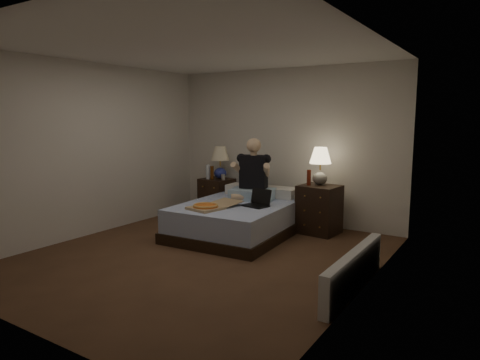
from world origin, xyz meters
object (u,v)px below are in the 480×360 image
Objects in this scene: lamp_left at (220,162)px; pizza_box at (206,206)px; nightstand_left at (217,197)px; laptop at (255,198)px; nightstand_right at (319,209)px; bed at (238,219)px; beer_bottle_right at (309,178)px; lamp_right at (320,166)px; soda_can at (223,177)px; beer_bottle_left at (212,173)px; radiator at (354,271)px; water_bottle at (208,172)px; person at (253,169)px.

lamp_left is 0.74× the size of pizza_box.
laptop is at bearing -27.58° from nightstand_left.
lamp_left is (-1.90, 0.15, 0.58)m from nightstand_right.
lamp_left is (-0.93, 0.88, 0.70)m from bed.
beer_bottle_right reaches higher than laptop.
lamp_left is 1.87m from lamp_right.
laptop is at bearing -15.09° from bed.
lamp_left is 0.30m from soda_can.
lamp_right reaches higher than beer_bottle_left.
beer_bottle_left is 1.59m from pizza_box.
radiator is (3.08, -1.83, -0.58)m from beer_bottle_left.
laptop is (-0.63, -0.80, 0.23)m from nightstand_right.
nightstand_right is at bearing -4.55° from lamp_left.
lamp_left is 1.65× the size of laptop.
water_bottle is 3.70m from radiator.
beer_bottle_left is (-1.93, -0.08, -0.22)m from lamp_right.
bed is 1.22m from nightstand_right.
laptop is (0.34, -0.07, 0.36)m from bed.
nightstand_right is at bearing 60.96° from pizza_box.
person is 2.64m from radiator.
nightstand_right reaches higher than nightstand_left.
nightstand_left is at bearing 147.71° from radiator.
lamp_right reaches higher than nightstand_left.
nightstand_right is 0.95× the size of pizza_box.
nightstand_right is at bearing 0.42° from water_bottle.
pizza_box is at bearing -106.26° from bed.
soda_can is 0.29× the size of laptop.
laptop is (0.31, -0.44, -0.35)m from person.
person reaches higher than water_bottle.
beer_bottle_left is 1.09m from person.
lamp_right is at bearing -2.43° from lamp_left.
lamp_right reaches higher than water_bottle.
pizza_box is (-1.10, -1.33, 0.15)m from nightstand_right.
nightstand_left is at bearing -122.29° from lamp_left.
beer_bottle_left is at bearing 147.00° from person.
pizza_box reaches higher than bed.
pizza_box is (0.80, -1.48, -0.43)m from lamp_left.
nightstand_right is 0.50m from beer_bottle_right.
radiator is (1.27, -1.78, -0.63)m from beer_bottle_right.
lamp_right is at bearing 48.09° from beer_bottle_right.
beer_bottle_right is (1.81, -0.05, 0.06)m from beer_bottle_left.
lamp_right is at bearing 121.05° from radiator.
beer_bottle_left is 1.00× the size of beer_bottle_right.
nightstand_left is 3.62m from radiator.
radiator is at bearing -50.05° from person.
beer_bottle_right is (-0.15, -0.06, 0.47)m from nightstand_right.
nightstand_left is at bearing 131.12° from pizza_box.
soda_can is 0.43× the size of beer_bottle_right.
person is (0.81, -0.38, 0.23)m from soda_can.
water_bottle reaches higher than laptop.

